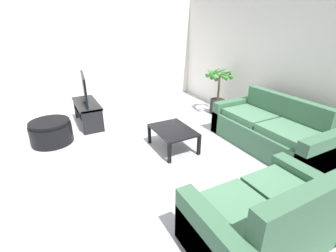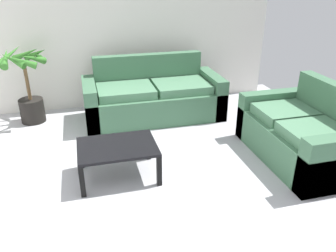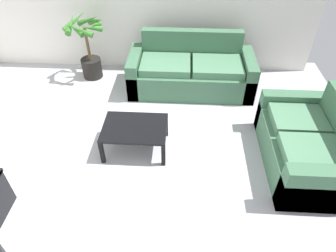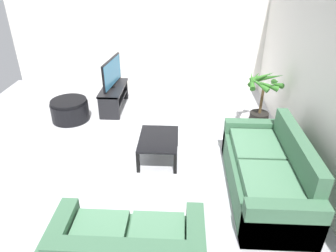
{
  "view_description": "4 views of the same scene",
  "coord_description": "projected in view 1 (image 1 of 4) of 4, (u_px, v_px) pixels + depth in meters",
  "views": [
    {
      "loc": [
        3.46,
        -1.14,
        2.14
      ],
      "look_at": [
        0.53,
        0.41,
        0.67
      ],
      "focal_mm": 26.02,
      "sensor_mm": 36.0,
      "label": 1
    },
    {
      "loc": [
        -0.17,
        -2.48,
        2.08
      ],
      "look_at": [
        0.64,
        0.61,
        0.61
      ],
      "focal_mm": 36.17,
      "sensor_mm": 36.0,
      "label": 2
    },
    {
      "loc": [
        0.71,
        -2.15,
        2.91
      ],
      "look_at": [
        0.55,
        0.61,
        0.52
      ],
      "focal_mm": 31.98,
      "sensor_mm": 36.0,
      "label": 3
    },
    {
      "loc": [
        4.28,
        1.11,
        2.92
      ],
      "look_at": [
        0.14,
        0.89,
        0.62
      ],
      "focal_mm": 32.89,
      "sensor_mm": 36.0,
      "label": 4
    }
  ],
  "objects": [
    {
      "name": "wall_back",
      "position": [
        269.0,
        61.0,
        4.89
      ],
      "size": [
        6.0,
        0.06,
        2.7
      ],
      "primitive_type": "cube",
      "color": "silver",
      "rests_on": "ground"
    },
    {
      "name": "tv_stand",
      "position": [
        87.0,
        110.0,
        5.25
      ],
      "size": [
        1.1,
        0.45,
        0.5
      ],
      "color": "black",
      "rests_on": "ground"
    },
    {
      "name": "ottoman",
      "position": [
        51.0,
        132.0,
        4.51
      ],
      "size": [
        0.74,
        0.74,
        0.43
      ],
      "color": "black",
      "rests_on": "ground"
    },
    {
      "name": "ground_plane",
      "position": [
        132.0,
        155.0,
        4.15
      ],
      "size": [
        6.6,
        6.6,
        0.0
      ],
      "primitive_type": "plane",
      "color": "#B2B2B7"
    },
    {
      "name": "tv",
      "position": [
        84.0,
        88.0,
        5.06
      ],
      "size": [
        1.0,
        0.16,
        0.6
      ],
      "color": "black",
      "rests_on": "tv_stand"
    },
    {
      "name": "couch_loveseat",
      "position": [
        265.0,
        219.0,
        2.44
      ],
      "size": [
        0.9,
        1.53,
        0.9
      ],
      "color": "#3F6B4C",
      "rests_on": "ground"
    },
    {
      "name": "couch_main",
      "position": [
        269.0,
        131.0,
        4.32
      ],
      "size": [
        2.05,
        0.9,
        0.9
      ],
      "color": "#3F6B4C",
      "rests_on": "ground"
    },
    {
      "name": "wall_left",
      "position": [
        87.0,
        53.0,
        6.03
      ],
      "size": [
        0.06,
        6.0,
        2.7
      ],
      "primitive_type": "cube",
      "color": "silver",
      "rests_on": "ground"
    },
    {
      "name": "potted_palm",
      "position": [
        218.0,
        92.0,
        5.79
      ],
      "size": [
        0.74,
        0.69,
        1.12
      ],
      "color": "black",
      "rests_on": "ground"
    },
    {
      "name": "coffee_table",
      "position": [
        173.0,
        132.0,
        4.24
      ],
      "size": [
        0.83,
        0.62,
        0.38
      ],
      "color": "black",
      "rests_on": "ground"
    }
  ]
}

